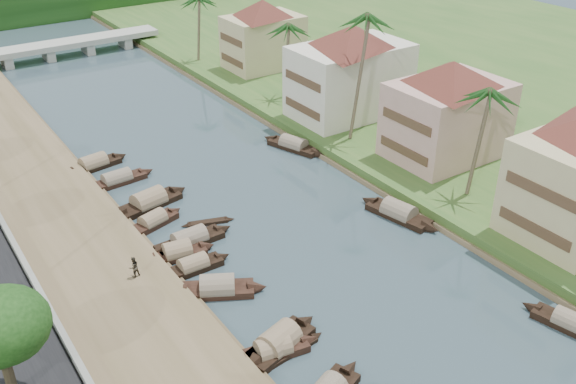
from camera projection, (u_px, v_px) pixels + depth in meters
ground at (385, 309)px, 45.61m from camera, size 220.00×220.00×0.00m
left_bank at (73, 244)px, 52.06m from camera, size 10.00×180.00×0.80m
right_bank at (394, 141)px, 69.09m from camera, size 16.00×180.00×1.20m
retaining_wall at (17, 251)px, 49.54m from camera, size 0.40×180.00×1.10m
bridge at (67, 45)px, 96.88m from camera, size 28.00×4.00×2.40m
building_mid at (448, 109)px, 62.54m from camera, size 14.11×14.11×9.70m
building_far at (350, 70)px, 72.06m from camera, size 15.59×15.59×10.20m
building_distant at (263, 33)px, 87.27m from camera, size 12.62×12.62×9.20m
sampan_4 at (273, 350)px, 41.33m from camera, size 6.70×2.44×1.91m
sampan_5 at (279, 343)px, 41.93m from camera, size 7.59×3.75×2.34m
sampan_6 at (218, 289)px, 46.95m from camera, size 7.32×5.12×2.22m
sampan_7 at (193, 266)px, 49.40m from camera, size 6.49×1.55×1.79m
sampan_8 at (178, 253)px, 50.98m from camera, size 6.47×2.47×1.99m
sampan_9 at (190, 240)px, 52.56m from camera, size 8.10×1.93×2.06m
sampan_10 at (153, 222)px, 55.07m from camera, size 6.60×3.15×1.84m
sampan_11 at (149, 202)px, 57.99m from camera, size 8.63×3.44×2.40m
sampan_12 at (117, 180)px, 61.76m from camera, size 7.97×1.97×1.92m
sampan_13 at (94, 165)px, 64.66m from camera, size 7.72×2.72×2.09m
sampan_14 at (572, 325)px, 43.49m from camera, size 3.01×7.50×1.84m
sampan_15 at (399, 213)px, 56.29m from camera, size 3.42×8.60×2.25m
sampan_16 at (294, 146)px, 68.62m from camera, size 4.15×8.33×2.05m
canoe_1 at (291, 351)px, 41.70m from camera, size 5.61×1.54×0.90m
canoe_2 at (208, 223)px, 55.54m from camera, size 4.74×2.12×0.69m
palm_1 at (484, 95)px, 53.32m from camera, size 3.20×3.20×11.11m
palm_2 at (359, 21)px, 62.39m from camera, size 3.20×3.20×14.36m
palm_3 at (285, 28)px, 75.21m from camera, size 3.20×3.20×10.28m
tree_6 at (363, 60)px, 77.46m from camera, size 5.02×5.02×6.68m
person_far at (134, 267)px, 47.24m from camera, size 0.92×0.78×1.66m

